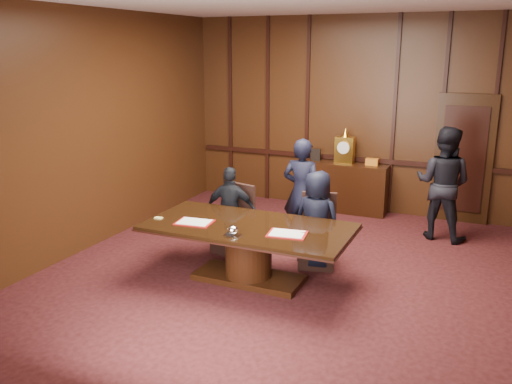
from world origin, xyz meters
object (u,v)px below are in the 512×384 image
Objects in this scene: signatory_right at (317,220)px; witness_left at (302,193)px; signatory_left at (231,211)px; witness_right at (443,183)px; sideboard at (343,185)px; conference_table at (248,243)px.

witness_left reaches higher than signatory_right.
signatory_left is 3.34m from witness_right.
signatory_right is 0.90m from witness_left.
sideboard is 2.03m from witness_left.
sideboard reaches higher than signatory_left.
witness_right is at bearing 52.64° from conference_table.
signatory_right is (0.65, 0.80, 0.17)m from conference_table.
witness_left reaches higher than conference_table.
witness_right reaches higher than sideboard.
witness_right is (2.73, 1.92, 0.25)m from signatory_left.
conference_table is at bearing -94.64° from sideboard.
signatory_right is 2.40m from witness_right.
witness_left is at bearing 83.68° from conference_table.
signatory_left is at bearing 46.85° from witness_right.
sideboard is 2.77m from signatory_right.
sideboard is at bearing -91.35° from witness_left.
signatory_left is 0.72× the size of witness_right.
sideboard is at bearing -73.87° from signatory_right.
signatory_right is (0.36, -2.74, 0.19)m from sideboard.
conference_table is at bearing 64.34° from witness_right.
conference_table is (-0.29, -3.54, 0.02)m from sideboard.
sideboard is 0.61× the size of conference_table.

